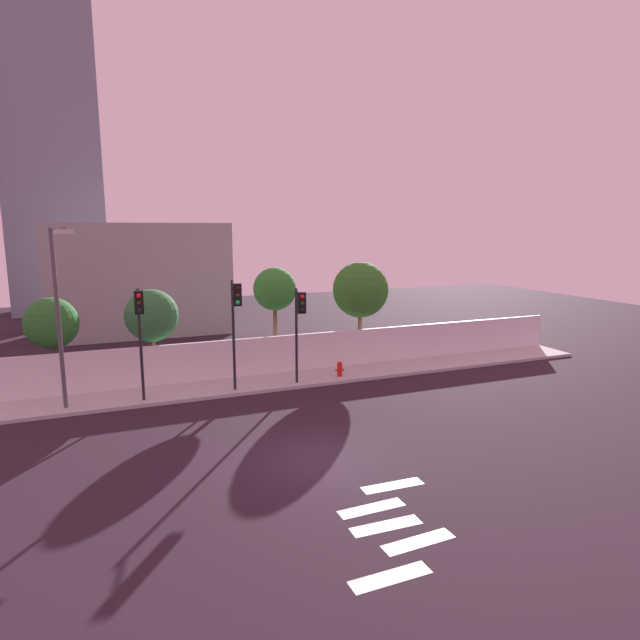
% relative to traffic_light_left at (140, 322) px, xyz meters
% --- Properties ---
extents(ground_plane, '(80.00, 80.00, 0.00)m').
position_rel_traffic_light_left_xyz_m(ground_plane, '(4.76, -7.07, -3.49)').
color(ground_plane, black).
extents(sidewalk, '(36.00, 2.40, 0.15)m').
position_rel_traffic_light_left_xyz_m(sidewalk, '(4.76, 1.13, -3.41)').
color(sidewalk, '#B0B0B0').
rests_on(sidewalk, ground).
extents(perimeter_wall, '(36.00, 0.18, 1.80)m').
position_rel_traffic_light_left_xyz_m(perimeter_wall, '(4.76, 2.42, -2.44)').
color(perimeter_wall, silver).
rests_on(perimeter_wall, sidewalk).
extents(crosswalk_marking, '(3.81, 3.88, 0.01)m').
position_rel_traffic_light_left_xyz_m(crosswalk_marking, '(4.93, -11.17, -3.49)').
color(crosswalk_marking, silver).
rests_on(crosswalk_marking, ground).
extents(traffic_light_left, '(0.34, 1.12, 4.59)m').
position_rel_traffic_light_left_xyz_m(traffic_light_left, '(0.00, 0.00, 0.00)').
color(traffic_light_left, black).
rests_on(traffic_light_left, sidewalk).
extents(traffic_light_center, '(0.36, 1.66, 4.77)m').
position_rel_traffic_light_left_xyz_m(traffic_light_center, '(3.73, -0.28, 0.15)').
color(traffic_light_center, black).
rests_on(traffic_light_center, sidewalk).
extents(traffic_light_right, '(0.50, 1.70, 4.31)m').
position_rel_traffic_light_left_xyz_m(traffic_light_right, '(6.50, -0.34, -0.16)').
color(traffic_light_right, black).
rests_on(traffic_light_right, sidewalk).
extents(street_lamp_curbside, '(0.97, 2.18, 6.97)m').
position_rel_traffic_light_left_xyz_m(street_lamp_curbside, '(-2.81, 0.39, 0.80)').
color(street_lamp_curbside, '#4C4C51').
rests_on(street_lamp_curbside, sidewalk).
extents(fire_hydrant, '(0.44, 0.26, 0.72)m').
position_rel_traffic_light_left_xyz_m(fire_hydrant, '(8.86, 0.63, -2.95)').
color(fire_hydrant, red).
rests_on(fire_hydrant, sidewalk).
extents(roadside_tree_leftmost, '(2.24, 2.24, 4.17)m').
position_rel_traffic_light_left_xyz_m(roadside_tree_leftmost, '(-3.42, 3.58, -0.45)').
color(roadside_tree_leftmost, brown).
rests_on(roadside_tree_leftmost, ground).
extents(roadside_tree_midleft, '(2.43, 2.43, 4.34)m').
position_rel_traffic_light_left_xyz_m(roadside_tree_midleft, '(0.71, 3.58, -0.38)').
color(roadside_tree_midleft, brown).
rests_on(roadside_tree_midleft, ground).
extents(roadside_tree_midright, '(2.15, 2.15, 5.17)m').
position_rel_traffic_light_left_xyz_m(roadside_tree_midright, '(6.62, 3.58, 0.58)').
color(roadside_tree_midright, brown).
rests_on(roadside_tree_midright, ground).
extents(roadside_tree_rightmost, '(2.97, 2.97, 5.33)m').
position_rel_traffic_light_left_xyz_m(roadside_tree_rightmost, '(11.37, 3.58, 0.35)').
color(roadside_tree_rightmost, brown).
rests_on(roadside_tree_rightmost, ground).
extents(low_building_distant, '(11.52, 6.00, 7.41)m').
position_rel_traffic_light_left_xyz_m(low_building_distant, '(1.01, 16.42, 0.22)').
color(low_building_distant, gray).
rests_on(low_building_distant, ground).
extents(tower_on_skyline, '(7.45, 5.00, 25.47)m').
position_rel_traffic_light_left_xyz_m(tower_on_skyline, '(-4.58, 28.42, 9.25)').
color(tower_on_skyline, slate).
rests_on(tower_on_skyline, ground).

